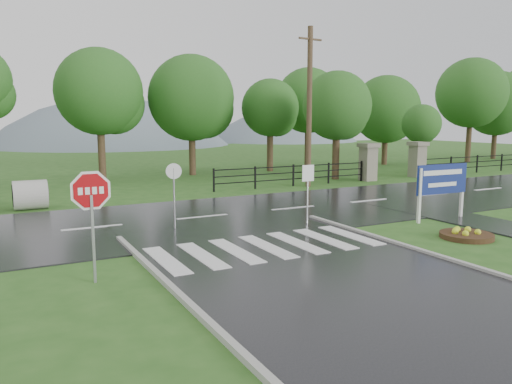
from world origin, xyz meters
TOP-DOWN VIEW (x-y plane):
  - ground at (0.00, 0.00)m, footprint 120.00×120.00m
  - main_road at (0.00, 10.00)m, footprint 90.00×8.00m
  - walkway at (8.50, 4.00)m, footprint 2.20×11.00m
  - crosswalk at (0.00, 5.00)m, footprint 6.50×2.80m
  - pillar_west at (13.00, 16.00)m, footprint 1.00×1.00m
  - pillar_east at (17.00, 16.00)m, footprint 1.00×1.00m
  - fence_west at (7.75, 16.00)m, footprint 9.58×0.08m
  - hills at (3.49, 65.00)m, footprint 102.00×48.00m
  - treeline at (1.00, 24.00)m, footprint 83.20×5.20m
  - stop_sign at (-4.92, 4.19)m, footprint 1.21×0.06m
  - estate_billboard at (7.57, 5.55)m, footprint 2.36×0.14m
  - flower_bed at (6.12, 3.18)m, footprint 1.62×1.62m
  - reg_sign_small at (2.87, 7.23)m, footprint 0.47×0.06m
  - reg_sign_round at (-1.56, 8.56)m, footprint 0.50×0.17m
  - utility_pole_east at (8.40, 15.50)m, footprint 1.51×0.28m
  - entrance_tree_left at (11.73, 17.50)m, footprint 4.16×4.16m
  - entrance_tree_right at (18.77, 17.50)m, footprint 2.60×2.60m

SIDE VIEW (x-z plane):
  - hills at x=3.49m, z-range -39.54..8.46m
  - ground at x=0.00m, z-range 0.00..0.00m
  - main_road at x=0.00m, z-range -0.02..0.02m
  - walkway at x=8.50m, z-range -0.02..0.02m
  - treeline at x=1.00m, z-range -5.00..5.00m
  - crosswalk at x=0.00m, z-range 0.05..0.07m
  - flower_bed at x=6.12m, z-range -0.04..0.28m
  - fence_west at x=7.75m, z-range 0.12..1.32m
  - pillar_west at x=13.00m, z-range 0.06..2.30m
  - pillar_east at x=17.00m, z-range 0.06..2.30m
  - reg_sign_round at x=-1.56m, z-range 0.30..2.54m
  - estate_billboard at x=7.57m, z-range 0.39..2.45m
  - reg_sign_small at x=2.87m, z-range 0.44..2.55m
  - stop_sign at x=-4.92m, z-range 0.53..3.26m
  - entrance_tree_right at x=18.77m, z-range 0.98..5.63m
  - utility_pole_east at x=8.40m, z-range 0.07..8.58m
  - entrance_tree_left at x=11.73m, z-range 1.16..7.71m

